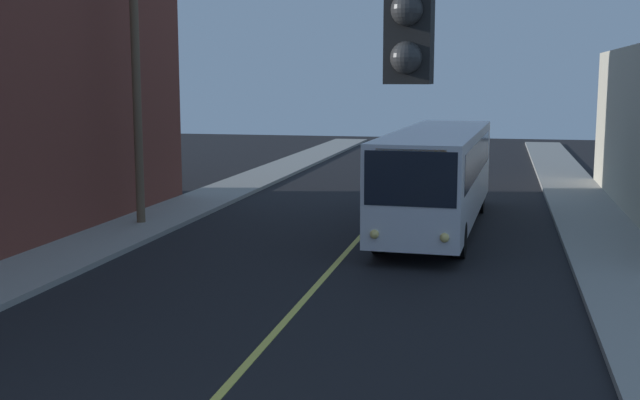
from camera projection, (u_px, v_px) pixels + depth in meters
sidewalk_left at (14, 278)px, 19.28m from camera, size 2.50×90.00×0.15m
lane_stripe_center at (347, 251)px, 22.54m from camera, size 0.16×60.00×0.01m
city_bus at (438, 173)px, 25.77m from camera, size 3.06×12.24×3.20m
utility_pole_mid at (135, 32)px, 25.42m from camera, size 2.40×0.28×11.26m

